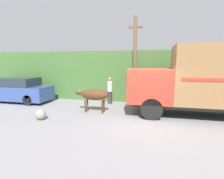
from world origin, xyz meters
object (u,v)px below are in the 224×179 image
(pedestrian_on_hill, at_px, (110,89))
(parked_suv, at_px, (17,90))
(brown_cow, at_px, (94,95))
(cargo_truck, at_px, (211,79))
(roadside_rock, at_px, (41,114))
(utility_pole, at_px, (135,59))

(pedestrian_on_hill, bearing_deg, parked_suv, 21.63)
(brown_cow, xyz_separation_m, parked_suv, (-5.91, 1.25, -0.14))
(cargo_truck, relative_size, roadside_rock, 14.07)
(brown_cow, bearing_deg, pedestrian_on_hill, 68.02)
(cargo_truck, bearing_deg, brown_cow, -174.28)
(cargo_truck, height_order, roadside_rock, cargo_truck)
(parked_suv, relative_size, pedestrian_on_hill, 2.71)
(parked_suv, distance_m, pedestrian_on_hill, 6.34)
(brown_cow, distance_m, roadside_rock, 2.78)
(cargo_truck, distance_m, pedestrian_on_hill, 5.72)
(brown_cow, xyz_separation_m, roadside_rock, (-2.02, -1.78, -0.69))
(cargo_truck, relative_size, pedestrian_on_hill, 4.14)
(pedestrian_on_hill, bearing_deg, cargo_truck, 175.02)
(utility_pole, bearing_deg, parked_suv, -170.82)
(cargo_truck, height_order, utility_pole, utility_pole)
(utility_pole, height_order, roadside_rock, utility_pole)
(cargo_truck, bearing_deg, pedestrian_on_hill, 163.59)
(parked_suv, bearing_deg, brown_cow, -13.03)
(brown_cow, relative_size, utility_pole, 0.34)
(pedestrian_on_hill, xyz_separation_m, roadside_rock, (-2.38, -3.94, -0.71))
(pedestrian_on_hill, distance_m, roadside_rock, 4.65)
(cargo_truck, xyz_separation_m, parked_suv, (-11.63, 0.87, -1.06))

